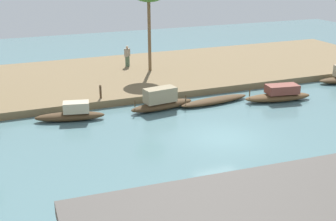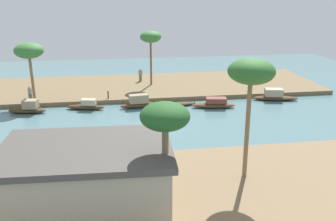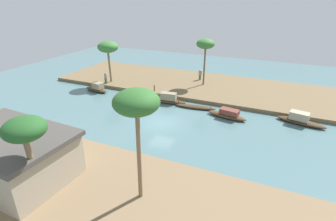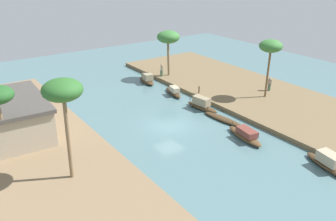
% 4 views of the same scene
% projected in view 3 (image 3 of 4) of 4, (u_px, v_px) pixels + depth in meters
% --- Properties ---
extents(river_water, '(69.81, 69.81, 0.00)m').
position_uv_depth(river_water, '(161.00, 122.00, 29.34)').
color(river_water, slate).
rests_on(river_water, ground).
extents(riverbank_left, '(43.29, 12.63, 0.47)m').
position_uv_depth(riverbank_left, '(199.00, 85.00, 40.33)').
color(riverbank_left, brown).
rests_on(riverbank_left, ground).
extents(riverbank_right, '(43.29, 12.63, 0.47)m').
position_uv_depth(riverbank_right, '(77.00, 198.00, 18.17)').
color(riverbank_right, '#846B4C').
rests_on(riverbank_right, ground).
extents(sampan_open_hull, '(5.15, 2.17, 1.31)m').
position_uv_depth(sampan_open_hull, '(300.00, 120.00, 28.79)').
color(sampan_open_hull, '#47331E').
rests_on(sampan_open_hull, river_water).
extents(sampan_midstream, '(3.91, 1.69, 1.36)m').
position_uv_depth(sampan_midstream, '(97.00, 88.00, 38.21)').
color(sampan_midstream, '#47331E').
rests_on(sampan_midstream, river_water).
extents(sampan_with_tall_canopy, '(4.08, 1.74, 1.10)m').
position_uv_depth(sampan_with_tall_canopy, '(132.00, 94.00, 36.36)').
color(sampan_with_tall_canopy, '#47331E').
rests_on(sampan_with_tall_canopy, river_water).
extents(sampan_upstream_small, '(5.04, 1.54, 0.88)m').
position_uv_depth(sampan_upstream_small, '(196.00, 107.00, 32.78)').
color(sampan_upstream_small, '#47331E').
rests_on(sampan_upstream_small, river_water).
extents(sampan_near_left_bank, '(4.66, 1.86, 1.07)m').
position_uv_depth(sampan_near_left_bank, '(228.00, 114.00, 30.21)').
color(sampan_near_left_bank, brown).
rests_on(sampan_near_left_bank, river_water).
extents(sampan_with_red_awning, '(4.35, 1.59, 1.39)m').
position_uv_depth(sampan_with_red_awning, '(169.00, 99.00, 34.14)').
color(sampan_with_red_awning, '#47331E').
rests_on(sampan_with_red_awning, river_water).
extents(person_on_near_bank, '(0.52, 0.48, 1.66)m').
position_uv_depth(person_on_near_bank, '(200.00, 75.00, 41.75)').
color(person_on_near_bank, '#4C664C').
rests_on(person_on_near_bank, riverbank_left).
extents(person_by_mooring, '(0.52, 0.52, 1.69)m').
position_uv_depth(person_by_mooring, '(106.00, 79.00, 40.12)').
color(person_by_mooring, '#4C664C').
rests_on(person_by_mooring, riverbank_left).
extents(mooring_post, '(0.14, 0.14, 0.85)m').
position_uv_depth(mooring_post, '(154.00, 88.00, 37.08)').
color(mooring_post, '#4C3823').
rests_on(mooring_post, riverbank_left).
extents(palm_tree_left_near, '(2.58, 2.58, 6.66)m').
position_uv_depth(palm_tree_left_near, '(206.00, 45.00, 37.58)').
color(palm_tree_left_near, brown).
rests_on(palm_tree_left_near, riverbank_left).
extents(palm_tree_left_far, '(3.03, 3.03, 6.11)m').
position_uv_depth(palm_tree_left_far, '(108.00, 47.00, 39.07)').
color(palm_tree_left_far, '#7F6647').
rests_on(palm_tree_left_far, riverbank_left).
extents(palm_tree_right_tall, '(2.78, 2.78, 7.54)m').
position_uv_depth(palm_tree_right_tall, '(136.00, 104.00, 15.42)').
color(palm_tree_right_tall, '#7F6647').
rests_on(palm_tree_right_tall, riverbank_right).
extents(palm_tree_right_short, '(2.50, 2.50, 6.09)m').
position_uv_depth(palm_tree_right_short, '(25.00, 132.00, 15.39)').
color(palm_tree_right_short, '#7F6647').
rests_on(palm_tree_right_short, riverbank_right).
extents(riverside_building, '(9.33, 6.42, 3.46)m').
position_uv_depth(riverside_building, '(11.00, 155.00, 19.39)').
color(riverside_building, tan).
rests_on(riverside_building, riverbank_right).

